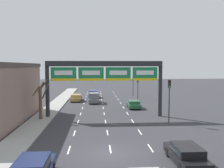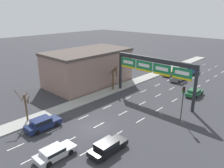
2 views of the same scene
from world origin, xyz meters
The scene contains 15 objects.
ground_plane centered at (0.00, 0.00, 0.00)m, with size 220.00×220.00×0.00m, color #333338.
sidewalk_left centered at (-8.00, 0.00, 0.07)m, with size 2.80×110.00×0.15m.
lane_dashes centered at (0.00, 13.50, 0.01)m, with size 6.72×67.00×0.01m.
sign_gantry centered at (0.00, 13.80, 5.73)m, with size 15.31×0.70×7.35m.
building_near centered at (-14.67, 11.91, 3.55)m, with size 9.93×17.58×7.07m.
car_gold centered at (-4.93, 29.26, 0.70)m, with size 1.97×4.86×1.29m.
car_black centered at (4.99, -2.44, 0.72)m, with size 1.85×4.77×1.34m.
car_silver centered at (1.60, -6.99, 0.67)m, with size 1.87×4.42×1.22m.
car_blue centered at (-1.71, 34.38, 0.82)m, with size 1.90×4.41×1.56m.
suv_grey centered at (-1.52, 26.46, 1.02)m, with size 1.81×4.32×1.85m.
car_navy centered at (-4.70, -4.72, 0.81)m, with size 1.88×4.62×1.54m.
car_green centered at (4.86, 20.33, 0.67)m, with size 1.87×3.99×1.23m.
traffic_light_far_end centered at (7.44, 9.86, 3.61)m, with size 0.30×0.35×5.09m.
tree_bare_closest centered at (-8.15, -5.12, 2.50)m, with size 1.71×1.58×4.60m.
tree_bare_second centered at (-7.96, 12.44, 2.63)m, with size 2.05×1.45×4.91m.
Camera 2 is at (19.33, -16.98, 14.86)m, focal length 35.00 mm.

